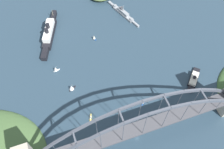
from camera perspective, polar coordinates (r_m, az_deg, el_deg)
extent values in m
plane|color=#283D4C|center=(267.78, 5.86, -14.52)|extent=(1400.00, 1400.00, 0.00)
cube|color=#47474C|center=(240.03, 6.48, -12.20)|extent=(193.95, 13.45, 2.40)
cube|color=#4C515B|center=(201.84, -5.55, -14.86)|extent=(21.34, 1.80, 11.56)
cube|color=#4C515B|center=(196.73, 0.02, -12.45)|extent=(20.87, 1.80, 8.27)
cube|color=#4C515B|center=(196.96, 5.63, -10.22)|extent=(20.35, 1.80, 4.91)
cube|color=#4C515B|center=(202.36, 10.92, -8.35)|extent=(20.35, 1.80, 4.91)
cube|color=#4C515B|center=(212.52, 15.64, -6.96)|extent=(20.87, 1.80, 8.27)
cube|color=#4C515B|center=(226.95, 19.63, -6.07)|extent=(21.34, 1.80, 11.56)
cube|color=#4C515B|center=(245.21, 22.85, -5.65)|extent=(21.72, 1.80, 14.81)
cube|color=#4C515B|center=(216.36, -11.51, -14.32)|extent=(21.72, 1.80, 14.81)
cube|color=#4C515B|center=(206.15, -6.51, -11.83)|extent=(21.34, 1.80, 11.56)
cube|color=#4C515B|center=(201.15, -1.14, -9.41)|extent=(20.87, 1.80, 8.27)
cube|color=#4C515B|center=(201.38, 4.30, -7.25)|extent=(20.35, 1.80, 4.91)
cube|color=#4C515B|center=(206.66, 9.49, -5.52)|extent=(20.35, 1.80, 4.91)
cube|color=#4C515B|center=(216.62, 14.17, -4.29)|extent=(20.87, 1.80, 8.27)
cube|color=#4C515B|center=(230.80, 18.16, -3.59)|extent=(21.34, 1.80, 11.56)
cube|color=#4C515B|center=(248.77, 21.43, -3.37)|extent=(21.72, 1.80, 14.81)
cube|color=#4C515B|center=(270.18, 24.00, -3.54)|extent=(22.03, 1.80, 18.05)
cube|color=#4C515B|center=(208.02, -8.67, -14.52)|extent=(1.40, 12.11, 1.40)
cube|color=#4C515B|center=(197.93, 2.21, -9.73)|extent=(1.40, 12.11, 1.40)
cube|color=#4C515B|center=(208.53, 12.65, -6.15)|extent=(1.40, 12.11, 1.40)
cube|color=#4C515B|center=(237.06, 20.63, -4.56)|extent=(1.40, 12.11, 1.40)
cylinder|color=#4C515B|center=(229.60, -13.44, -16.08)|extent=(0.56, 0.56, 14.31)
cylinder|color=#4C515B|center=(222.49, -8.63, -14.23)|extent=(0.56, 0.56, 26.38)
cylinder|color=#4C515B|center=(214.73, -2.60, -15.19)|extent=(0.56, 0.56, 35.00)
cylinder|color=#4C515B|center=(218.79, -3.60, -12.34)|extent=(0.56, 0.56, 35.00)
cylinder|color=#4C515B|center=(214.49, 2.62, -13.29)|extent=(0.56, 0.56, 40.17)
cylinder|color=#4C515B|center=(218.56, 1.47, -10.48)|extent=(0.56, 0.56, 40.17)
cylinder|color=#4C515B|center=(217.74, 7.67, -11.46)|extent=(0.56, 0.56, 41.89)
cylinder|color=#4C515B|center=(221.75, 6.41, -8.75)|extent=(0.56, 0.56, 41.89)
cylinder|color=#4C515B|center=(224.31, 12.39, -9.80)|extent=(0.56, 0.56, 40.17)
cylinder|color=#4C515B|center=(228.20, 11.05, -7.21)|extent=(0.56, 0.56, 40.17)
cylinder|color=#4C515B|center=(233.93, 16.66, -8.37)|extent=(0.56, 0.56, 35.00)
cylinder|color=#4C515B|center=(237.66, 15.29, -5.92)|extent=(0.56, 0.56, 35.00)
cylinder|color=#4C515B|center=(246.31, 20.43, -7.20)|extent=(0.56, 0.56, 26.38)
cylinder|color=#4C515B|center=(249.86, 19.05, -4.90)|extent=(0.56, 0.56, 26.38)
cylinder|color=#4C515B|center=(261.13, 23.68, -6.30)|extent=(0.56, 0.56, 14.31)
cylinder|color=#4C515B|center=(264.48, 22.33, -4.15)|extent=(0.56, 0.56, 14.31)
cube|color=black|center=(350.04, -14.30, 9.12)|extent=(29.04, 52.82, 6.90)
cube|color=black|center=(373.80, -13.38, 13.09)|extent=(11.85, 18.45, 6.90)
cube|color=black|center=(328.29, -15.33, 4.59)|extent=(12.95, 18.88, 6.90)
cube|color=white|center=(345.13, -14.55, 9.89)|extent=(22.78, 40.00, 7.01)
cube|color=white|center=(348.90, -14.42, 11.77)|extent=(10.65, 10.99, 3.20)
cylinder|color=black|center=(341.81, -14.73, 10.90)|extent=(4.83, 4.83, 6.34)
cylinder|color=black|center=(335.91, -14.99, 9.81)|extent=(4.83, 4.83, 6.34)
cylinder|color=tan|center=(366.67, -13.70, 13.80)|extent=(0.50, 0.50, 10.00)
cube|color=gray|center=(370.66, 2.61, 13.92)|extent=(19.69, 40.04, 3.30)
cube|color=gray|center=(356.82, 5.47, 11.62)|extent=(7.28, 13.60, 3.30)
cube|color=gray|center=(385.88, -0.08, 16.03)|extent=(7.83, 13.80, 3.30)
cube|color=gray|center=(368.22, 2.64, 14.34)|extent=(11.68, 20.68, 3.98)
cylinder|color=gray|center=(359.09, 4.59, 12.68)|extent=(4.55, 4.55, 2.20)
cylinder|color=gray|center=(379.18, 0.75, 15.70)|extent=(4.55, 4.55, 2.20)
cylinder|color=gray|center=(363.57, 2.68, 15.16)|extent=(0.60, 0.60, 10.00)
cylinder|color=#4C4C51|center=(367.65, 2.24, 15.16)|extent=(3.58, 3.58, 4.40)
cube|color=black|center=(312.85, 18.41, -1.16)|extent=(21.84, 22.19, 2.25)
cube|color=black|center=(304.47, 17.77, -3.27)|extent=(9.74, 9.76, 2.25)
cube|color=black|center=(321.68, 19.02, 0.84)|extent=(10.68, 10.67, 2.25)
cube|color=beige|center=(310.67, 18.54, -0.89)|extent=(19.57, 19.91, 3.20)
cylinder|color=black|center=(308.44, 18.68, -0.61)|extent=(3.73, 3.73, 2.40)
cube|color=#234C8C|center=(337.90, -4.09, 8.20)|extent=(3.17, 4.30, 1.06)
cube|color=#234C8C|center=(336.49, -3.81, 7.96)|extent=(1.26, 1.51, 1.06)
cube|color=#234C8C|center=(339.33, -4.37, 8.44)|extent=(1.42, 1.58, 1.06)
cylinder|color=tan|center=(334.77, -4.10, 8.62)|extent=(0.16, 0.16, 6.91)
cone|color=silver|center=(335.65, -4.22, 8.69)|extent=(4.63, 4.63, 5.53)
cube|color=gold|center=(274.80, -4.98, -10.16)|extent=(4.18, 6.86, 1.25)
cube|color=gold|center=(273.11, -5.02, -11.00)|extent=(1.82, 2.44, 1.25)
cube|color=gold|center=(276.54, -4.93, -9.33)|extent=(2.04, 2.52, 1.25)
cube|color=beige|center=(274.11, -4.98, -9.91)|extent=(2.68, 3.64, 0.96)
cube|color=black|center=(294.91, -9.16, -3.25)|extent=(6.46, 5.12, 0.92)
cube|color=black|center=(296.05, -8.61, -2.74)|extent=(2.29, 1.95, 0.92)
cube|color=black|center=(293.82, -9.72, -3.77)|extent=(2.40, 2.13, 0.92)
cylinder|color=tan|center=(291.20, -9.21, -2.74)|extent=(0.16, 0.16, 8.13)
cone|color=white|center=(291.05, -9.45, -3.01)|extent=(7.63, 7.63, 6.50)
cube|color=silver|center=(312.99, -12.72, 0.95)|extent=(5.29, 3.04, 0.81)
cube|color=silver|center=(313.37, -12.18, 1.22)|extent=(1.82, 1.24, 0.81)
cube|color=silver|center=(312.65, -13.26, 0.68)|extent=(1.85, 1.42, 0.81)
cylinder|color=tan|center=(309.41, -12.80, 1.46)|extent=(0.16, 0.16, 8.24)
cone|color=white|center=(309.58, -13.03, 1.30)|extent=(5.46, 5.46, 6.60)
cube|color=#234C8C|center=(284.45, 7.38, -6.55)|extent=(5.46, 4.70, 0.99)
cube|color=#234C8C|center=(286.09, 7.75, -6.00)|extent=(2.05, 1.87, 0.99)
cube|color=#234C8C|center=(282.84, 7.01, -7.10)|extent=(2.16, 2.03, 0.99)
cube|color=beige|center=(283.28, 7.33, -6.56)|extent=(3.04, 2.77, 0.97)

